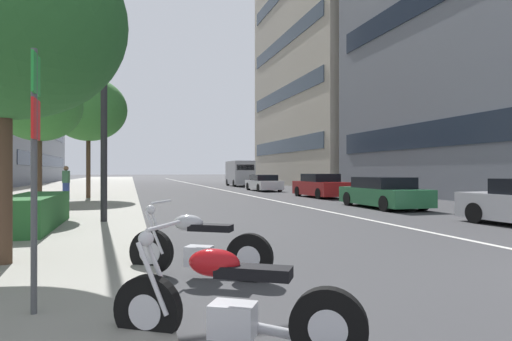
{
  "coord_description": "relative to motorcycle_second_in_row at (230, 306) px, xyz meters",
  "views": [
    {
      "loc": [
        -3.1,
        7.31,
        1.56
      ],
      "look_at": [
        15.93,
        1.61,
        1.6
      ],
      "focal_mm": 29.38,
      "sensor_mm": 36.0,
      "label": 1
    }
  ],
  "objects": [
    {
      "name": "clipped_hedge_bed",
      "position": [
        8.09,
        3.13,
        0.14
      ],
      "size": [
        4.19,
        1.1,
        0.81
      ],
      "primitive_type": "cube",
      "color": "#28602D",
      "rests_on": "sidewalk_right_plaza"
    },
    {
      "name": "car_approaching_light",
      "position": [
        19.34,
        -10.04,
        0.25
      ],
      "size": [
        4.32,
        1.97,
        1.41
      ],
      "rotation": [
        0.0,
        0.0,
        0.04
      ],
      "color": "maroon",
      "rests_on": "ground"
    },
    {
      "name": "car_far_down_avenue",
      "position": [
        12.03,
        -9.49,
        0.21
      ],
      "size": [
        4.45,
        1.98,
        1.31
      ],
      "rotation": [
        0.0,
        0.0,
        -0.01
      ],
      "color": "#236038",
      "rests_on": "ground"
    },
    {
      "name": "parking_sign_by_curb",
      "position": [
        1.12,
        1.72,
        1.38
      ],
      "size": [
        0.32,
        0.06,
        2.62
      ],
      "color": "#47494C",
      "rests_on": "sidewalk_right_plaza"
    },
    {
      "name": "motorcycle_by_sign_pole",
      "position": [
        2.64,
        -0.13,
        0.02
      ],
      "size": [
        1.24,
        1.96,
        1.12
      ],
      "rotation": [
        0.0,
        0.0,
        1.03
      ],
      "color": "black",
      "rests_on": "ground"
    },
    {
      "name": "pedestrian_on_plaza",
      "position": [
        18.61,
        3.82,
        0.58
      ],
      "size": [
        0.43,
        0.31,
        1.67
      ],
      "rotation": [
        0.0,
        0.0,
        1.44
      ],
      "color": "#33478C",
      "rests_on": "sidewalk_right_plaza"
    },
    {
      "name": "motorcycle_second_in_row",
      "position": [
        0.0,
        0.0,
        0.0
      ],
      "size": [
        1.26,
        1.97,
        1.09
      ],
      "rotation": [
        0.0,
        0.0,
        1.02
      ],
      "color": "black",
      "rests_on": "ground"
    },
    {
      "name": "street_tree_far_plaza",
      "position": [
        20.05,
        2.94,
        4.4
      ],
      "size": [
        3.94,
        3.94,
        6.35
      ],
      "color": "#473323",
      "rests_on": "sidewalk_right_plaza"
    },
    {
      "name": "car_lead_in_lane",
      "position": [
        28.31,
        -9.34,
        0.19
      ],
      "size": [
        4.45,
        1.92,
        1.28
      ],
      "rotation": [
        0.0,
        0.0,
        0.01
      ],
      "color": "silver",
      "rests_on": "ground"
    },
    {
      "name": "delivery_van_ahead",
      "position": [
        39.02,
        -10.15,
        0.98
      ],
      "size": [
        5.09,
        2.26,
        2.62
      ],
      "rotation": [
        0.0,
        0.0,
        -0.03
      ],
      "color": "#B7B7BC",
      "rests_on": "ground"
    },
    {
      "name": "street_tree_mid_sidewalk",
      "position": [
        3.73,
        2.65,
        3.48
      ],
      "size": [
        3.62,
        3.62,
        5.28
      ],
      "color": "#473323",
      "rests_on": "sidewalk_right_plaza"
    },
    {
      "name": "sidewalk_right_plaza",
      "position": [
        29.63,
        5.48,
        -0.34
      ],
      "size": [
        160.0,
        10.1,
        0.15
      ],
      "primitive_type": "cube",
      "color": "gray",
      "rests_on": "ground"
    },
    {
      "name": "street_lamp_with_banners",
      "position": [
        9.01,
        1.2,
        4.77
      ],
      "size": [
        1.26,
        2.44,
        8.43
      ],
      "color": "#232326",
      "rests_on": "sidewalk_right_plaza"
    },
    {
      "name": "street_tree_by_lamp_post",
      "position": [
        11.86,
        3.74,
        3.3
      ],
      "size": [
        2.76,
        2.76,
        4.76
      ],
      "color": "#473323",
      "rests_on": "sidewalk_right_plaza"
    },
    {
      "name": "lane_centre_stripe",
      "position": [
        34.63,
        -6.5,
        -0.41
      ],
      "size": [
        110.0,
        0.16,
        0.01
      ],
      "primitive_type": "cube",
      "color": "silver",
      "rests_on": "ground"
    }
  ]
}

